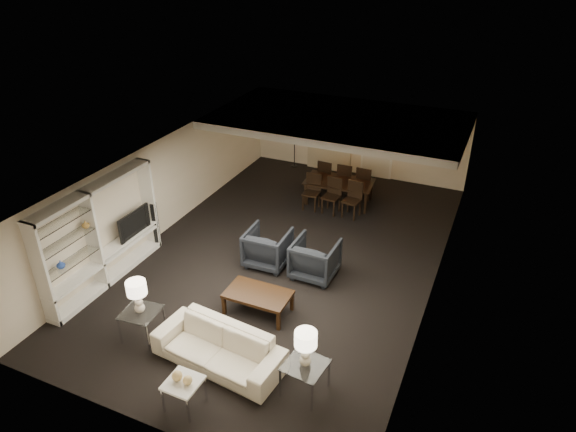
{
  "coord_description": "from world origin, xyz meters",
  "views": [
    {
      "loc": [
        4.31,
        -9.74,
        6.92
      ],
      "look_at": [
        0.0,
        0.0,
        1.1
      ],
      "focal_mm": 32.0,
      "sensor_mm": 36.0,
      "label": 1
    }
  ],
  "objects_px": {
    "pendant_light": "(348,138)",
    "marble_table": "(184,394)",
    "chair_fl": "(327,175)",
    "armchair_right": "(315,259)",
    "chair_nr": "(352,200)",
    "vase_amber": "(86,224)",
    "table_lamp_left": "(138,297)",
    "floor_speaker": "(156,225)",
    "chair_fr": "(365,182)",
    "dining_table": "(338,192)",
    "chair_fm": "(346,179)",
    "side_table_right": "(305,378)",
    "table_lamp_right": "(306,349)",
    "coffee_table": "(258,302)",
    "armchair_left": "(268,247)",
    "floor_lamp": "(295,144)",
    "sofa": "(218,348)",
    "chair_nm": "(331,196)",
    "side_table_left": "(143,324)",
    "vase_blue": "(61,264)",
    "television": "(131,222)"
  },
  "relations": [
    {
      "from": "side_table_left",
      "to": "chair_fl",
      "type": "bearing_deg",
      "value": 82.62
    },
    {
      "from": "floor_lamp",
      "to": "table_lamp_right",
      "type": "bearing_deg",
      "value": -65.72
    },
    {
      "from": "chair_nr",
      "to": "chair_fm",
      "type": "height_order",
      "value": "same"
    },
    {
      "from": "coffee_table",
      "to": "floor_speaker",
      "type": "bearing_deg",
      "value": 159.53
    },
    {
      "from": "armchair_right",
      "to": "chair_fr",
      "type": "distance_m",
      "value": 4.37
    },
    {
      "from": "vase_amber",
      "to": "dining_table",
      "type": "distance_m",
      "value": 7.2
    },
    {
      "from": "marble_table",
      "to": "table_lamp_right",
      "type": "bearing_deg",
      "value": 32.91
    },
    {
      "from": "chair_fl",
      "to": "armchair_right",
      "type": "bearing_deg",
      "value": 111.8
    },
    {
      "from": "armchair_left",
      "to": "chair_nm",
      "type": "relative_size",
      "value": 0.98
    },
    {
      "from": "chair_nm",
      "to": "coffee_table",
      "type": "bearing_deg",
      "value": -82.51
    },
    {
      "from": "vase_amber",
      "to": "table_lamp_right",
      "type": "bearing_deg",
      "value": -9.32
    },
    {
      "from": "chair_fl",
      "to": "chair_fr",
      "type": "bearing_deg",
      "value": -174.86
    },
    {
      "from": "sofa",
      "to": "floor_speaker",
      "type": "relative_size",
      "value": 2.03
    },
    {
      "from": "marble_table",
      "to": "chair_fm",
      "type": "relative_size",
      "value": 0.55
    },
    {
      "from": "pendant_light",
      "to": "side_table_right",
      "type": "xyz_separation_m",
      "value": [
        1.71,
        -7.33,
        -1.61
      ]
    },
    {
      "from": "floor_speaker",
      "to": "chair_fr",
      "type": "distance_m",
      "value": 6.22
    },
    {
      "from": "dining_table",
      "to": "chair_fr",
      "type": "bearing_deg",
      "value": 42.69
    },
    {
      "from": "vase_amber",
      "to": "table_lamp_left",
      "type": "bearing_deg",
      "value": -24.45
    },
    {
      "from": "chair_nr",
      "to": "chair_fr",
      "type": "bearing_deg",
      "value": 97.95
    },
    {
      "from": "sofa",
      "to": "side_table_left",
      "type": "bearing_deg",
      "value": -173.6
    },
    {
      "from": "pendant_light",
      "to": "chair_nr",
      "type": "relative_size",
      "value": 0.51
    },
    {
      "from": "coffee_table",
      "to": "chair_fl",
      "type": "bearing_deg",
      "value": 96.65
    },
    {
      "from": "table_lamp_left",
      "to": "chair_fr",
      "type": "bearing_deg",
      "value": 74.04
    },
    {
      "from": "armchair_left",
      "to": "television",
      "type": "bearing_deg",
      "value": 19.36
    },
    {
      "from": "table_lamp_left",
      "to": "armchair_right",
      "type": "bearing_deg",
      "value": 55.12
    },
    {
      "from": "television",
      "to": "vase_blue",
      "type": "xyz_separation_m",
      "value": [
        -0.03,
        -2.1,
        0.1
      ]
    },
    {
      "from": "pendant_light",
      "to": "vase_blue",
      "type": "xyz_separation_m",
      "value": [
        -3.61,
        -7.28,
        -0.77
      ]
    },
    {
      "from": "dining_table",
      "to": "chair_fl",
      "type": "bearing_deg",
      "value": 128.11
    },
    {
      "from": "armchair_right",
      "to": "chair_nr",
      "type": "height_order",
      "value": "chair_nr"
    },
    {
      "from": "armchair_right",
      "to": "chair_nr",
      "type": "distance_m",
      "value": 3.07
    },
    {
      "from": "side_table_left",
      "to": "floor_speaker",
      "type": "xyz_separation_m",
      "value": [
        -1.81,
        2.91,
        0.29
      ]
    },
    {
      "from": "armchair_right",
      "to": "chair_fm",
      "type": "distance_m",
      "value": 4.42
    },
    {
      "from": "vase_amber",
      "to": "chair_fm",
      "type": "relative_size",
      "value": 0.17
    },
    {
      "from": "vase_blue",
      "to": "floor_lamp",
      "type": "relative_size",
      "value": 0.11
    },
    {
      "from": "armchair_left",
      "to": "chair_nm",
      "type": "bearing_deg",
      "value": -100.8
    },
    {
      "from": "side_table_right",
      "to": "chair_fr",
      "type": "xyz_separation_m",
      "value": [
        -1.21,
        7.67,
        0.2
      ]
    },
    {
      "from": "chair_fm",
      "to": "chair_fr",
      "type": "bearing_deg",
      "value": 178.02
    },
    {
      "from": "side_table_left",
      "to": "side_table_right",
      "type": "distance_m",
      "value": 3.4
    },
    {
      "from": "armchair_right",
      "to": "chair_fm",
      "type": "bearing_deg",
      "value": -79.8
    },
    {
      "from": "floor_lamp",
      "to": "pendant_light",
      "type": "bearing_deg",
      "value": -35.73
    },
    {
      "from": "pendant_light",
      "to": "marble_table",
      "type": "height_order",
      "value": "pendant_light"
    },
    {
      "from": "marble_table",
      "to": "floor_speaker",
      "type": "bearing_deg",
      "value": 131.2
    },
    {
      "from": "sofa",
      "to": "vase_blue",
      "type": "xyz_separation_m",
      "value": [
        -3.62,
        0.05,
        0.79
      ]
    },
    {
      "from": "side_table_right",
      "to": "vase_amber",
      "type": "relative_size",
      "value": 3.98
    },
    {
      "from": "side_table_right",
      "to": "table_lamp_right",
      "type": "xyz_separation_m",
      "value": [
        0.0,
        0.0,
        0.66
      ]
    },
    {
      "from": "dining_table",
      "to": "chair_fr",
      "type": "distance_m",
      "value": 0.9
    },
    {
      "from": "armchair_right",
      "to": "chair_nr",
      "type": "relative_size",
      "value": 0.98
    },
    {
      "from": "armchair_left",
      "to": "floor_lamp",
      "type": "bearing_deg",
      "value": -74.46
    },
    {
      "from": "marble_table",
      "to": "vase_amber",
      "type": "bearing_deg",
      "value": 151.41
    },
    {
      "from": "armchair_left",
      "to": "side_table_right",
      "type": "distance_m",
      "value": 4.02
    }
  ]
}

